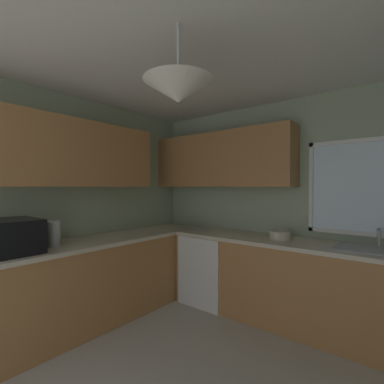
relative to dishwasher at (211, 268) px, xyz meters
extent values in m
cube|color=#9EAD8E|center=(0.86, 0.37, 0.81)|extent=(3.78, 0.06, 2.46)
cube|color=#9EAD8E|center=(-1.00, -1.59, 0.81)|extent=(0.06, 3.99, 2.46)
cube|color=white|center=(0.86, -1.59, 2.07)|extent=(3.78, 3.99, 0.06)
cube|color=silver|center=(1.76, 0.34, 1.03)|extent=(1.24, 0.02, 0.89)
cube|color=white|center=(1.76, 0.33, 1.49)|extent=(1.32, 0.04, 0.04)
cube|color=white|center=(1.76, 0.33, 0.56)|extent=(1.32, 0.04, 0.04)
cube|color=white|center=(1.12, 0.33, 1.03)|extent=(0.04, 0.04, 0.97)
cube|color=#AD7542|center=(-0.81, -1.79, 1.38)|extent=(0.32, 2.71, 0.70)
cube|color=#AD7542|center=(0.01, 0.18, 1.38)|extent=(1.96, 0.32, 0.70)
cylinder|color=#B7B7BC|center=(0.86, -1.59, 1.87)|extent=(0.02, 0.02, 0.35)
cone|color=silver|center=(0.86, -1.59, 1.62)|extent=(0.44, 0.44, 0.14)
cube|color=#AD7542|center=(-0.66, -1.59, 0.00)|extent=(0.62, 3.57, 0.84)
cube|color=beige|center=(-0.66, -1.59, 0.44)|extent=(0.65, 3.60, 0.04)
cube|color=#AD7542|center=(1.07, 0.03, 0.00)|extent=(2.84, 0.62, 0.84)
cube|color=beige|center=(1.07, 0.03, 0.44)|extent=(2.87, 0.65, 0.04)
cube|color=white|center=(0.00, 0.00, 0.00)|extent=(0.60, 0.60, 0.84)
cube|color=black|center=(-0.66, -2.01, 0.61)|extent=(0.48, 0.36, 0.29)
cylinder|color=#B7B7BC|center=(-0.64, -1.67, 0.59)|extent=(0.12, 0.12, 0.24)
cube|color=#9EA0A5|center=(1.76, 0.03, 0.47)|extent=(0.67, 0.40, 0.02)
cylinder|color=#B7B7BC|center=(1.76, 0.19, 0.55)|extent=(0.03, 0.03, 0.18)
cylinder|color=#B7B7BC|center=(1.76, 0.09, 0.64)|extent=(0.02, 0.20, 0.02)
cylinder|color=beige|center=(0.88, 0.03, 0.51)|extent=(0.22, 0.22, 0.09)
camera|label=1|loc=(2.02, -2.90, 1.03)|focal=26.06mm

